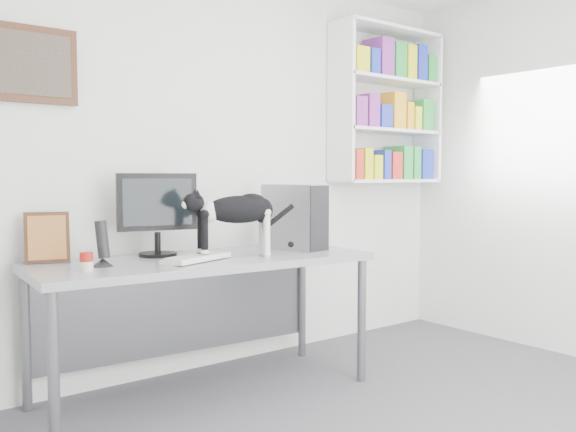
{
  "coord_description": "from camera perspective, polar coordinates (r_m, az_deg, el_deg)",
  "views": [
    {
      "loc": [
        -2.24,
        -1.56,
        1.29
      ],
      "look_at": [
        0.15,
        1.53,
        1.03
      ],
      "focal_mm": 38.0,
      "sensor_mm": 36.0,
      "label": 1
    }
  ],
  "objects": [
    {
      "name": "pc_tower",
      "position": [
        3.93,
        0.58,
        -0.09
      ],
      "size": [
        0.25,
        0.45,
        0.42
      ],
      "primitive_type": "cube",
      "rotation": [
        0.0,
        0.0,
        0.17
      ],
      "color": "#A4A4A8",
      "rests_on": "desk"
    },
    {
      "name": "soup_can",
      "position": [
        3.2,
        -18.34,
        -4.08
      ],
      "size": [
        0.08,
        0.08,
        0.1
      ],
      "primitive_type": "cylinder",
      "rotation": [
        0.0,
        0.0,
        -0.2
      ],
      "color": "#A0150D",
      "rests_on": "desk"
    },
    {
      "name": "leaning_print",
      "position": [
        3.58,
        -21.62,
        -1.8
      ],
      "size": [
        0.25,
        0.15,
        0.29
      ],
      "primitive_type": "cube",
      "rotation": [
        0.0,
        0.0,
        -0.26
      ],
      "color": "#4A2D17",
      "rests_on": "desk"
    },
    {
      "name": "wall_art",
      "position": [
        3.7,
        -23.1,
        12.96
      ],
      "size": [
        0.52,
        0.04,
        0.42
      ],
      "primitive_type": "cube",
      "color": "#4A2D17",
      "rests_on": "room"
    },
    {
      "name": "keyboard",
      "position": [
        3.45,
        -8.58,
        -3.92
      ],
      "size": [
        0.46,
        0.3,
        0.03
      ],
      "primitive_type": "cube",
      "rotation": [
        0.0,
        0.0,
        0.36
      ],
      "color": "silver",
      "rests_on": "desk"
    },
    {
      "name": "room",
      "position": [
        2.73,
        17.49,
        4.86
      ],
      "size": [
        4.01,
        4.01,
        2.7
      ],
      "color": "#505054",
      "rests_on": "ground"
    },
    {
      "name": "monitor",
      "position": [
        3.67,
        -12.14,
        0.19
      ],
      "size": [
        0.51,
        0.32,
        0.5
      ],
      "primitive_type": "cube",
      "rotation": [
        0.0,
        0.0,
        -0.21
      ],
      "color": "black",
      "rests_on": "desk"
    },
    {
      "name": "desk",
      "position": [
        3.66,
        -7.78,
        -10.21
      ],
      "size": [
        2.0,
        0.9,
        0.81
      ],
      "primitive_type": "cube",
      "rotation": [
        0.0,
        0.0,
        -0.07
      ],
      "color": "gray",
      "rests_on": "room"
    },
    {
      "name": "cat",
      "position": [
        3.53,
        -4.82,
        -0.88
      ],
      "size": [
        0.63,
        0.29,
        0.38
      ],
      "primitive_type": null,
      "rotation": [
        0.0,
        0.0,
        -0.22
      ],
      "color": "black",
      "rests_on": "desk"
    },
    {
      "name": "bookshelf",
      "position": [
        5.02,
        9.25,
        10.14
      ],
      "size": [
        1.03,
        0.28,
        1.24
      ],
      "primitive_type": "cube",
      "color": "white",
      "rests_on": "room"
    },
    {
      "name": "speaker",
      "position": [
        3.34,
        -16.98,
        -2.39
      ],
      "size": [
        0.14,
        0.14,
        0.25
      ],
      "primitive_type": "cylinder",
      "rotation": [
        0.0,
        0.0,
        0.31
      ],
      "color": "black",
      "rests_on": "desk"
    }
  ]
}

